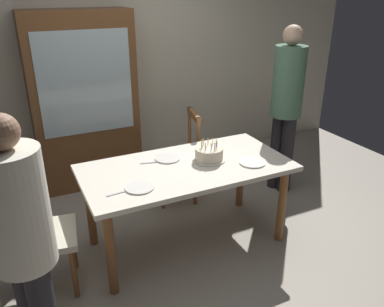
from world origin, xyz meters
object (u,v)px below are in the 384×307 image
at_px(person_guest, 286,101).
at_px(chair_spindle_back, 178,159).
at_px(birthday_cake, 209,154).
at_px(dining_table, 187,176).
at_px(person_celebrant, 23,241).
at_px(china_cabinet, 84,102).
at_px(plate_near_guest, 252,163).
at_px(plate_far_side, 168,158).
at_px(plate_near_celebrant, 140,187).
at_px(chair_upholstered, 30,229).

bearing_deg(person_guest, chair_spindle_back, 165.23).
relative_size(birthday_cake, person_guest, 0.16).
relative_size(dining_table, person_celebrant, 1.08).
bearing_deg(china_cabinet, plate_near_guest, -60.08).
bearing_deg(person_celebrant, plate_far_side, 38.43).
xyz_separation_m(plate_far_side, china_cabinet, (-0.41, 1.36, 0.20)).
bearing_deg(person_celebrant, plate_near_guest, 17.30).
bearing_deg(plate_near_celebrant, chair_spindle_back, 52.50).
relative_size(plate_near_celebrant, plate_far_side, 1.00).
xyz_separation_m(plate_near_celebrant, person_celebrant, (-0.81, -0.56, 0.15)).
xyz_separation_m(plate_near_celebrant, chair_upholstered, (-0.77, 0.15, -0.22)).
distance_m(dining_table, person_celebrant, 1.51).
bearing_deg(china_cabinet, plate_near_celebrant, -89.30).
bearing_deg(china_cabinet, person_guest, -30.78).
height_order(plate_near_guest, china_cabinet, china_cabinet).
distance_m(chair_spindle_back, china_cabinet, 1.21).
bearing_deg(plate_near_guest, china_cabinet, 119.92).
xyz_separation_m(birthday_cake, china_cabinet, (-0.71, 1.54, 0.15)).
xyz_separation_m(birthday_cake, person_guest, (1.14, 0.44, 0.21)).
height_order(plate_far_side, china_cabinet, china_cabinet).
relative_size(birthday_cake, china_cabinet, 0.15).
height_order(person_guest, china_cabinet, china_cabinet).
xyz_separation_m(plate_near_celebrant, plate_far_side, (0.39, 0.39, 0.00)).
xyz_separation_m(person_celebrant, china_cabinet, (0.79, 2.31, 0.05)).
bearing_deg(chair_spindle_back, person_guest, -14.77).
distance_m(plate_far_side, plate_near_guest, 0.72).
height_order(plate_near_celebrant, person_guest, person_guest).
height_order(dining_table, person_celebrant, person_celebrant).
distance_m(plate_near_guest, person_guest, 1.09).
bearing_deg(birthday_cake, plate_near_guest, -35.92).
bearing_deg(chair_spindle_back, person_celebrant, -135.60).
relative_size(person_guest, china_cabinet, 0.93).
height_order(dining_table, china_cabinet, china_cabinet).
relative_size(birthday_cake, plate_near_celebrant, 1.27).
xyz_separation_m(chair_upholstered, person_celebrant, (-0.04, -0.71, 0.37)).
bearing_deg(plate_near_celebrant, plate_far_side, 45.27).
relative_size(plate_near_celebrant, person_celebrant, 0.14).
distance_m(person_guest, china_cabinet, 2.15).
bearing_deg(person_guest, china_cabinet, 149.22).
bearing_deg(china_cabinet, chair_spindle_back, -47.44).
bearing_deg(plate_near_celebrant, chair_upholstered, 169.33).
height_order(birthday_cake, china_cabinet, china_cabinet).
relative_size(chair_upholstered, person_celebrant, 0.60).
distance_m(plate_near_celebrant, plate_near_guest, 0.99).
height_order(plate_far_side, chair_spindle_back, chair_spindle_back).
height_order(plate_near_guest, person_celebrant, person_celebrant).
bearing_deg(chair_spindle_back, china_cabinet, 132.56).
xyz_separation_m(plate_near_guest, person_celebrant, (-1.80, -0.56, 0.15)).
xyz_separation_m(dining_table, china_cabinet, (-0.49, 1.56, 0.30)).
xyz_separation_m(dining_table, plate_far_side, (-0.09, 0.19, 0.10)).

